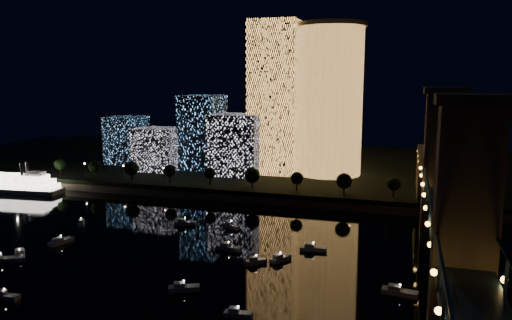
# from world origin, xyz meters

# --- Properties ---
(ground) EXTENTS (520.00, 520.00, 0.00)m
(ground) POSITION_xyz_m (0.00, 0.00, 0.00)
(ground) COLOR black
(ground) RESTS_ON ground
(far_bank) EXTENTS (420.00, 160.00, 5.00)m
(far_bank) POSITION_xyz_m (0.00, 160.00, 2.50)
(far_bank) COLOR black
(far_bank) RESTS_ON ground
(seawall) EXTENTS (420.00, 6.00, 3.00)m
(seawall) POSITION_xyz_m (0.00, 82.00, 1.50)
(seawall) COLOR #6B5E4C
(seawall) RESTS_ON ground
(tower_cylindrical) EXTENTS (34.00, 34.00, 74.06)m
(tower_cylindrical) POSITION_xyz_m (16.88, 130.51, 42.16)
(tower_cylindrical) COLOR #F0A24C
(tower_cylindrical) RESTS_ON far_bank
(tower_rectangular) EXTENTS (23.81, 23.81, 75.75)m
(tower_rectangular) POSITION_xyz_m (-10.06, 128.10, 42.88)
(tower_rectangular) COLOR #F0A24C
(tower_rectangular) RESTS_ON far_bank
(midrise_blocks) EXTENTS (92.51, 36.10, 38.74)m
(midrise_blocks) POSITION_xyz_m (-56.54, 123.83, 20.47)
(midrise_blocks) COLOR silver
(midrise_blocks) RESTS_ON far_bank
(truss_bridge) EXTENTS (13.00, 266.00, 50.00)m
(truss_bridge) POSITION_xyz_m (65.00, 3.72, 16.25)
(truss_bridge) COLOR navy
(truss_bridge) RESTS_ON ground
(riverboat) EXTENTS (49.38, 14.55, 14.66)m
(riverboat) POSITION_xyz_m (-122.12, 68.03, 3.76)
(riverboat) COLOR silver
(riverboat) RESTS_ON ground
(motorboats) EXTENTS (120.26, 75.13, 2.78)m
(motorboats) POSITION_xyz_m (-10.72, 11.63, 0.81)
(motorboats) COLOR silver
(motorboats) RESTS_ON ground
(esplanade_trees) EXTENTS (165.55, 6.85, 8.93)m
(esplanade_trees) POSITION_xyz_m (-29.95, 88.00, 10.47)
(esplanade_trees) COLOR black
(esplanade_trees) RESTS_ON far_bank
(street_lamps) EXTENTS (132.70, 0.70, 5.65)m
(street_lamps) POSITION_xyz_m (-34.00, 94.00, 9.02)
(street_lamps) COLOR black
(street_lamps) RESTS_ON far_bank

